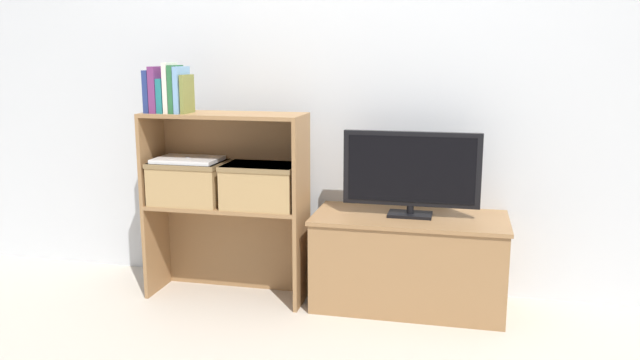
% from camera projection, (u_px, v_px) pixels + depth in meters
% --- Properties ---
extents(ground_plane, '(16.00, 16.00, 0.00)m').
position_uv_depth(ground_plane, '(313.00, 314.00, 3.13)').
color(ground_plane, '#BCB2A3').
extents(wall_back, '(10.00, 0.05, 2.40)m').
position_uv_depth(wall_back, '(334.00, 70.00, 3.37)').
color(wall_back, silver).
rests_on(wall_back, ground_plane).
extents(tv_stand, '(0.98, 0.47, 0.48)m').
position_uv_depth(tv_stand, '(409.00, 261.00, 3.20)').
color(tv_stand, olive).
rests_on(tv_stand, ground_plane).
extents(tv, '(0.68, 0.14, 0.43)m').
position_uv_depth(tv, '(411.00, 171.00, 3.11)').
color(tv, black).
rests_on(tv, tv_stand).
extents(bookshelf_lower_tier, '(0.84, 0.30, 0.51)m').
position_uv_depth(bookshelf_lower_tier, '(231.00, 236.00, 3.38)').
color(bookshelf_lower_tier, olive).
rests_on(bookshelf_lower_tier, ground_plane).
extents(bookshelf_upper_tier, '(0.84, 0.30, 0.48)m').
position_uv_depth(bookshelf_upper_tier, '(229.00, 146.00, 3.29)').
color(bookshelf_upper_tier, olive).
rests_on(bookshelf_upper_tier, bookshelf_lower_tier).
extents(book_navy, '(0.03, 0.13, 0.22)m').
position_uv_depth(book_navy, '(151.00, 91.00, 3.21)').
color(book_navy, navy).
rests_on(book_navy, bookshelf_upper_tier).
extents(book_plum, '(0.04, 0.14, 0.24)m').
position_uv_depth(book_plum, '(158.00, 90.00, 3.20)').
color(book_plum, '#6B2D66').
rests_on(book_plum, bookshelf_upper_tier).
extents(book_teal, '(0.03, 0.13, 0.17)m').
position_uv_depth(book_teal, '(164.00, 96.00, 3.20)').
color(book_teal, '#1E7075').
rests_on(book_teal, bookshelf_upper_tier).
extents(book_ivory, '(0.03, 0.13, 0.26)m').
position_uv_depth(book_ivory, '(170.00, 88.00, 3.19)').
color(book_ivory, silver).
rests_on(book_ivory, bookshelf_upper_tier).
extents(book_forest, '(0.03, 0.14, 0.24)m').
position_uv_depth(book_forest, '(176.00, 89.00, 3.18)').
color(book_forest, '#286638').
rests_on(book_forest, bookshelf_upper_tier).
extents(book_skyblue, '(0.03, 0.16, 0.24)m').
position_uv_depth(book_skyblue, '(182.00, 90.00, 3.17)').
color(book_skyblue, '#709ECC').
rests_on(book_skyblue, bookshelf_upper_tier).
extents(book_olive, '(0.02, 0.14, 0.20)m').
position_uv_depth(book_olive, '(187.00, 94.00, 3.17)').
color(book_olive, olive).
rests_on(book_olive, bookshelf_upper_tier).
extents(storage_basket_left, '(0.38, 0.27, 0.22)m').
position_uv_depth(storage_basket_left, '(189.00, 180.00, 3.29)').
color(storage_basket_left, tan).
rests_on(storage_basket_left, bookshelf_lower_tier).
extents(storage_basket_right, '(0.38, 0.27, 0.22)m').
position_uv_depth(storage_basket_right, '(261.00, 184.00, 3.21)').
color(storage_basket_right, tan).
rests_on(storage_basket_right, bookshelf_lower_tier).
extents(laptop, '(0.33, 0.24, 0.02)m').
position_uv_depth(laptop, '(188.00, 160.00, 3.27)').
color(laptop, white).
rests_on(laptop, storage_basket_left).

